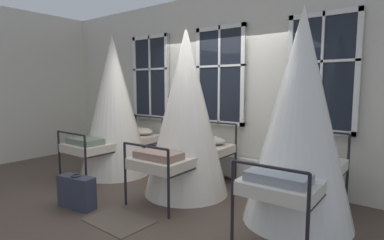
% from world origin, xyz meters
% --- Properties ---
extents(ground, '(19.93, 19.93, 0.00)m').
position_xyz_m(ground, '(0.00, 0.00, 0.00)').
color(ground, '#4C3D33').
extents(back_wall_with_windows, '(8.48, 0.10, 3.32)m').
position_xyz_m(back_wall_with_windows, '(0.00, 1.21, 1.66)').
color(back_wall_with_windows, beige).
rests_on(back_wall_with_windows, ground).
extents(window_bank, '(4.45, 0.10, 2.65)m').
position_xyz_m(window_bank, '(0.00, 1.09, 1.11)').
color(window_bank, black).
rests_on(window_bank, ground).
extents(cot_first, '(1.31, 1.84, 2.62)m').
position_xyz_m(cot_first, '(-1.71, 0.11, 1.27)').
color(cot_first, black).
rests_on(cot_first, ground).
extents(cot_second, '(1.31, 1.86, 2.57)m').
position_xyz_m(cot_second, '(0.03, 0.10, 1.24)').
color(cot_second, black).
rests_on(cot_second, ground).
extents(cot_third, '(1.31, 1.84, 2.62)m').
position_xyz_m(cot_third, '(1.76, 0.10, 1.27)').
color(cot_third, black).
rests_on(cot_third, ground).
extents(rug_second, '(0.82, 0.59, 0.01)m').
position_xyz_m(rug_second, '(0.00, -1.23, 0.01)').
color(rug_second, brown).
rests_on(rug_second, ground).
extents(suitcase_dark, '(0.58, 0.28, 0.47)m').
position_xyz_m(suitcase_dark, '(-0.80, -1.29, 0.22)').
color(suitcase_dark, '#2D3342').
rests_on(suitcase_dark, ground).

